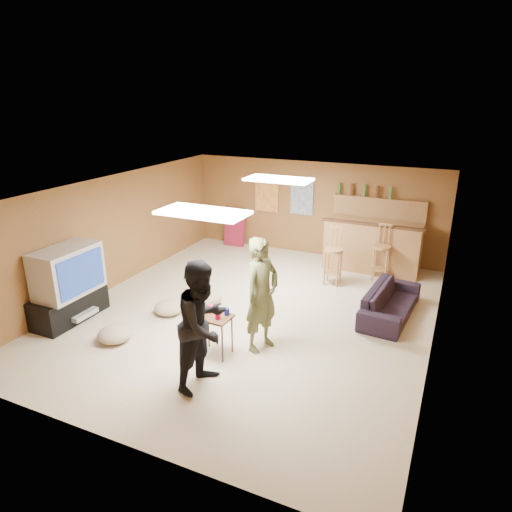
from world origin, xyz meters
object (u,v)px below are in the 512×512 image
at_px(bar_counter, 372,246).
at_px(person_black, 203,325).
at_px(tv_body, 67,271).
at_px(tray_table, 215,335).
at_px(sofa, 390,302).
at_px(person_olive, 262,295).

distance_m(bar_counter, person_black, 5.23).
height_order(tv_body, tray_table, tv_body).
distance_m(tv_body, sofa, 5.48).
xyz_separation_m(tv_body, tray_table, (2.74, 0.05, -0.59)).
bearing_deg(sofa, tray_table, 142.20).
bearing_deg(bar_counter, person_olive, -102.41).
distance_m(person_olive, tray_table, 0.91).
bearing_deg(person_black, bar_counter, -5.68).
bearing_deg(tray_table, bar_counter, 72.26).
bearing_deg(person_olive, sofa, -22.49).
relative_size(sofa, tray_table, 2.81).
height_order(bar_counter, person_olive, person_olive).
relative_size(bar_counter, sofa, 1.14).
distance_m(person_olive, person_black, 1.19).
bearing_deg(tray_table, tv_body, -178.95).
bearing_deg(bar_counter, tv_body, -133.00).
height_order(bar_counter, person_black, person_black).
bearing_deg(bar_counter, tray_table, -107.74).
height_order(person_black, tray_table, person_black).
xyz_separation_m(person_olive, tray_table, (-0.54, -0.46, -0.56)).
distance_m(bar_counter, tray_table, 4.63).
bearing_deg(person_black, tv_body, 85.31).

